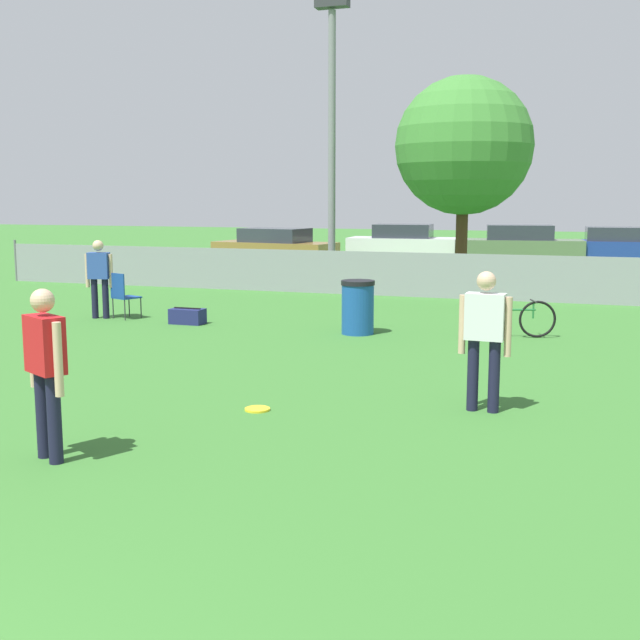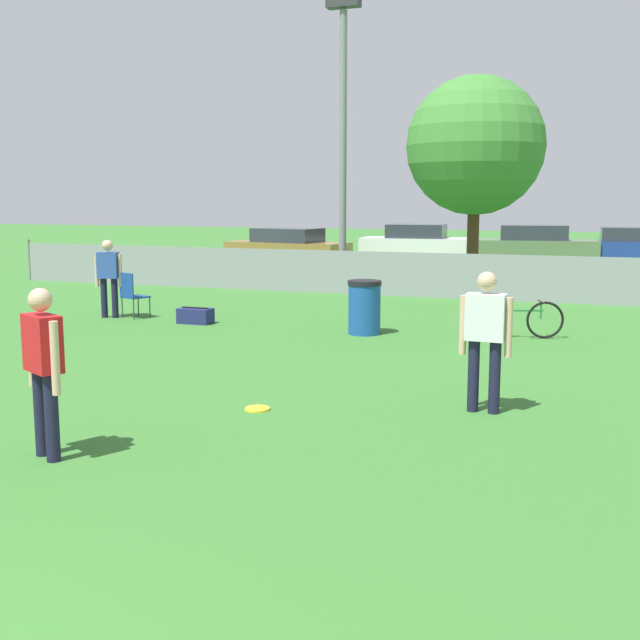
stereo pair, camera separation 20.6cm
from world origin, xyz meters
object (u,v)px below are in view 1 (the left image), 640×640
player_receiver_white (485,331)px  bicycle_sideline (510,318)px  parked_car_tan (275,247)px  parked_car_blue (617,246)px  trash_bin (358,307)px  light_pole (332,117)px  player_thrower_red (46,362)px  spectator_in_blue (99,273)px  parked_car_olive (519,245)px  frisbee_disc (257,409)px  gear_bag_sideline (187,316)px  folding_chair_sideline (123,293)px  parked_car_white (403,243)px  tree_near_pole (464,146)px

player_receiver_white → bicycle_sideline: (-0.23, 5.12, -0.60)m
bicycle_sideline → parked_car_tan: 15.88m
parked_car_blue → trash_bin: bearing=-109.3°
player_receiver_white → parked_car_blue: player_receiver_white is taller
trash_bin → parked_car_tan: (-6.98, 13.13, 0.18)m
parked_car_blue → light_pole: bearing=-131.2°
player_thrower_red → spectator_in_blue: bearing=148.9°
player_thrower_red → bicycle_sideline: player_thrower_red is taller
parked_car_tan → bicycle_sideline: bearing=-44.6°
bicycle_sideline → parked_car_olive: (-1.36, 16.45, 0.35)m
parked_car_blue → parked_car_tan: bearing=-163.6°
frisbee_disc → gear_bag_sideline: 6.70m
folding_chair_sideline → light_pole: bearing=-84.9°
folding_chair_sideline → parked_car_tan: bearing=-60.1°
trash_bin → parked_car_blue: (4.70, 17.53, 0.20)m
light_pole → player_thrower_red: bearing=-81.7°
spectator_in_blue → parked_car_white: 16.92m
player_thrower_red → light_pole: bearing=125.8°
parked_car_blue → folding_chair_sideline: bearing=-123.5°
parked_car_white → folding_chair_sideline: bearing=-100.7°
bicycle_sideline → trash_bin: size_ratio=1.61×
frisbee_disc → bicycle_sideline: size_ratio=0.19×
light_pole → gear_bag_sideline: size_ratio=11.70×
player_receiver_white → frisbee_disc: player_receiver_white is taller
parked_car_olive → folding_chair_sideline: bearing=-119.0°
tree_near_pole → gear_bag_sideline: (-3.98, -8.19, -3.65)m
frisbee_disc → folding_chair_sideline: bearing=133.8°
player_receiver_white → light_pole: bearing=118.5°
trash_bin → gear_bag_sideline: bearing=179.4°
light_pole → bicycle_sideline: 9.82m
light_pole → parked_car_olive: light_pole is taller
frisbee_disc → parked_car_olive: size_ratio=0.06×
light_pole → parked_car_blue: (7.63, 10.15, -3.90)m
folding_chair_sideline → parked_car_tan: 13.09m
light_pole → gear_bag_sideline: light_pole is taller
tree_near_pole → frisbee_disc: tree_near_pole is taller
tree_near_pole → folding_chair_sideline: tree_near_pole is taller
tree_near_pole → spectator_in_blue: 10.50m
parked_car_olive → bicycle_sideline: bearing=-93.8°
light_pole → frisbee_disc: 14.01m
gear_bag_sideline → tree_near_pole: bearing=64.1°
tree_near_pole → light_pole: bearing=-166.1°
frisbee_disc → parked_car_blue: 23.38m
spectator_in_blue → parked_car_olive: 18.14m
frisbee_disc → bicycle_sideline: bearing=69.4°
spectator_in_blue → tree_near_pole: bearing=-139.4°
player_receiver_white → gear_bag_sideline: player_receiver_white is taller
gear_bag_sideline → parked_car_blue: 19.31m
bicycle_sideline → parked_car_tan: parked_car_tan is taller
parked_car_tan → frisbee_disc: bearing=-60.2°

